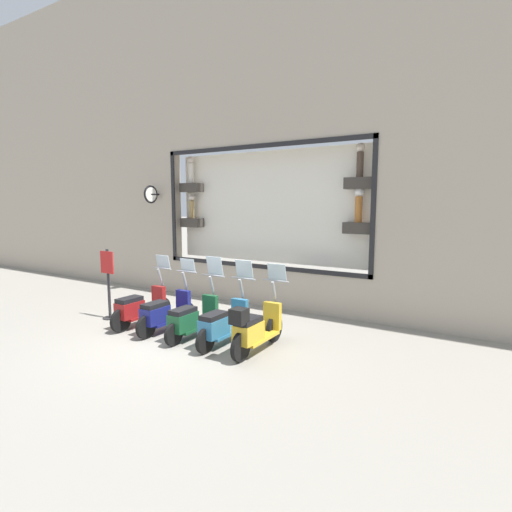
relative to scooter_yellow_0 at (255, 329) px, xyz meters
name	(u,v)px	position (x,y,z in m)	size (l,w,h in m)	color
ground_plane	(176,340)	(-0.24, 1.82, -0.49)	(120.00, 120.00, 0.00)	gray
building_facade	(263,118)	(3.36, 1.82, 4.69)	(1.20, 36.00, 10.11)	#ADA08E
scooter_yellow_0	(255,329)	(0.00, 0.00, 0.00)	(1.81, 0.61, 1.64)	black
scooter_teal_1	(222,324)	(0.05, 0.81, -0.06)	(1.80, 0.60, 1.65)	black
scooter_green_2	(192,319)	(0.05, 1.61, -0.07)	(1.79, 0.60, 1.68)	black
scooter_navy_3	(164,313)	(0.05, 2.42, -0.06)	(1.80, 0.60, 1.57)	black
scooter_red_4	(139,308)	(0.05, 3.23, -0.05)	(1.81, 0.60, 1.60)	black
shop_sign_post	(108,281)	(0.09, 4.34, 0.46)	(0.36, 0.45, 1.75)	#232326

